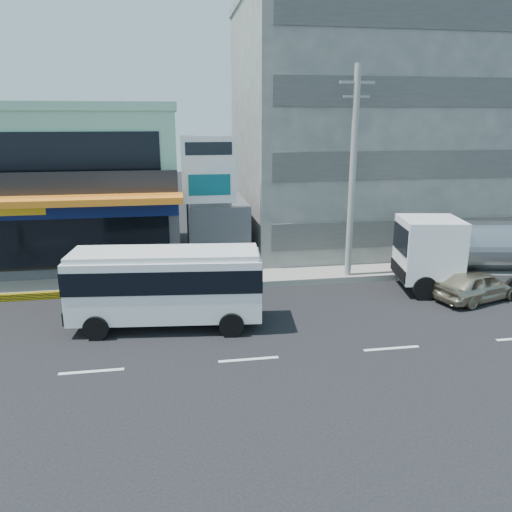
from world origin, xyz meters
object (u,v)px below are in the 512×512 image
(billboard, at_px, (209,178))
(tanker_truck, at_px, (487,253))
(shop_building, at_px, (67,187))
(utility_pole_near, at_px, (353,175))
(sedan, at_px, (478,285))
(satellite_dish, at_px, (217,200))
(minibus, at_px, (166,282))
(concrete_building, at_px, (374,129))

(billboard, relative_size, tanker_truck, 0.78)
(shop_building, relative_size, utility_pole_near, 1.24)
(billboard, bearing_deg, sedan, -25.45)
(satellite_dish, height_order, minibus, satellite_dish)
(tanker_truck, bearing_deg, utility_pole_near, 156.64)
(shop_building, bearing_deg, minibus, -63.33)
(sedan, bearing_deg, tanker_truck, -58.83)
(utility_pole_near, bearing_deg, billboard, 164.52)
(billboard, height_order, sedan, billboard)
(concrete_building, bearing_deg, shop_building, -176.65)
(satellite_dish, bearing_deg, minibus, -108.78)
(concrete_building, xyz_separation_m, sedan, (0.67, -11.12, -6.31))
(concrete_building, height_order, utility_pole_near, concrete_building)
(billboard, distance_m, minibus, 7.06)
(minibus, xyz_separation_m, sedan, (13.30, 0.63, -1.09))
(utility_pole_near, bearing_deg, satellite_dish, 149.04)
(shop_building, relative_size, tanker_truck, 1.40)
(satellite_dish, bearing_deg, shop_building, 159.79)
(utility_pole_near, relative_size, tanker_truck, 1.13)
(concrete_building, bearing_deg, satellite_dish, -158.20)
(satellite_dish, distance_m, utility_pole_near, 7.17)
(satellite_dish, bearing_deg, sedan, -33.70)
(sedan, bearing_deg, billboard, 47.67)
(concrete_building, xyz_separation_m, minibus, (-12.63, -11.74, -5.22))
(shop_building, relative_size, satellite_dish, 8.27)
(satellite_dish, bearing_deg, utility_pole_near, -30.96)
(shop_building, bearing_deg, utility_pole_near, -25.06)
(shop_building, height_order, minibus, shop_building)
(satellite_dish, relative_size, tanker_truck, 0.17)
(billboard, xyz_separation_m, sedan, (11.17, -5.32, -4.24))
(shop_building, height_order, concrete_building, concrete_building)
(satellite_dish, relative_size, utility_pole_near, 0.15)
(billboard, distance_m, utility_pole_near, 6.75)
(utility_pole_near, height_order, minibus, utility_pole_near)
(billboard, xyz_separation_m, tanker_truck, (12.14, -4.24, -3.12))
(minibus, height_order, tanker_truck, tanker_truck)
(shop_building, bearing_deg, concrete_building, 3.35)
(concrete_building, relative_size, minibus, 2.19)
(billboard, bearing_deg, satellite_dish, 74.48)
(tanker_truck, bearing_deg, satellite_dish, 152.59)
(utility_pole_near, xyz_separation_m, minibus, (-8.63, -4.14, -3.37))
(shop_building, distance_m, tanker_truck, 21.70)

